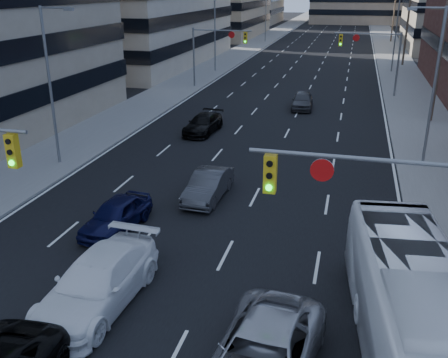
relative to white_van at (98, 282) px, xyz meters
name	(u,v)px	position (x,y,z in m)	size (l,w,h in m)	color
road_surface	(333,27)	(1.50, 122.18, -0.83)	(18.00, 300.00, 0.02)	black
sidewalk_left	(288,26)	(-10.00, 122.18, -0.77)	(5.00, 300.00, 0.15)	slate
sidewalk_right	(381,28)	(13.00, 122.18, -0.77)	(5.00, 300.00, 0.15)	slate
signal_near_right	(393,214)	(8.96, 0.17, 3.49)	(6.59, 0.33, 6.00)	slate
signal_far_left	(215,46)	(-6.18, 37.17, 3.46)	(6.09, 0.33, 6.00)	slate
signal_far_right	(374,50)	(9.19, 37.17, 3.46)	(6.09, 0.33, 6.00)	slate
utility_pole_block	(441,46)	(13.70, 28.18, 4.94)	(2.20, 0.28, 11.00)	#4C3D2D
utility_pole_midblock	(408,20)	(13.70, 58.18, 4.94)	(2.20, 0.28, 11.00)	#4C3D2D
utility_pole_distant	(394,10)	(13.70, 88.18, 4.94)	(2.20, 0.28, 11.00)	#4C3D2D
streetlight_left_near	(52,80)	(-8.84, 12.18, 4.21)	(2.03, 0.22, 9.00)	slate
streetlight_left_mid	(216,29)	(-8.84, 47.18, 4.21)	(2.03, 0.22, 9.00)	slate
streetlight_left_far	(267,14)	(-8.84, 82.18, 4.21)	(2.03, 0.22, 9.00)	slate
streetlight_right_near	(432,81)	(11.84, 17.18, 4.21)	(2.03, 0.22, 9.00)	slate
streetlight_right_far	(395,30)	(11.84, 52.18, 4.21)	(2.03, 0.22, 9.00)	slate
white_van	(98,282)	(0.00, 0.00, 0.00)	(2.36, 5.80, 1.68)	white
transit_bus	(420,328)	(9.90, -0.85, 0.74)	(2.65, 11.32, 3.15)	white
sedan_blue	(116,215)	(-1.84, 5.15, -0.13)	(1.68, 4.17, 1.42)	black
sedan_grey_center	(208,185)	(1.07, 9.45, -0.14)	(1.49, 4.28, 1.41)	#37383A
sedan_black_far	(203,124)	(-2.61, 20.80, -0.17)	(1.87, 4.60, 1.33)	black
sedan_grey_right	(302,100)	(3.50, 30.15, -0.11)	(1.73, 4.29, 1.46)	#373739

